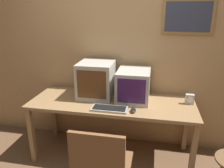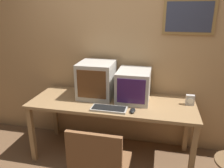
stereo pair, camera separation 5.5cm
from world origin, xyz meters
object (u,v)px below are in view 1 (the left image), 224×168
at_px(monitor_left, 96,80).
at_px(keyboard_main, 109,109).
at_px(mouse_near_keyboard, 133,110).
at_px(monitor_right, 133,85).
at_px(desk_clock, 190,99).

relative_size(monitor_left, keyboard_main, 1.12).
xyz_separation_m(monitor_left, keyboard_main, (0.24, -0.35, -0.21)).
height_order(keyboard_main, mouse_near_keyboard, mouse_near_keyboard).
distance_m(keyboard_main, mouse_near_keyboard, 0.26).
relative_size(monitor_right, keyboard_main, 1.20).
bearing_deg(monitor_left, monitor_right, -1.06).
xyz_separation_m(monitor_right, desk_clock, (0.66, -0.01, -0.12)).
relative_size(monitor_right, desk_clock, 3.93).
distance_m(monitor_left, keyboard_main, 0.47).
bearing_deg(monitor_right, mouse_near_keyboard, -83.70).
xyz_separation_m(keyboard_main, mouse_near_keyboard, (0.26, 0.00, 0.01)).
bearing_deg(mouse_near_keyboard, desk_clock, 28.14).
bearing_deg(desk_clock, monitor_left, 178.88).
relative_size(monitor_right, mouse_near_keyboard, 4.07).
bearing_deg(monitor_left, keyboard_main, -55.99).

